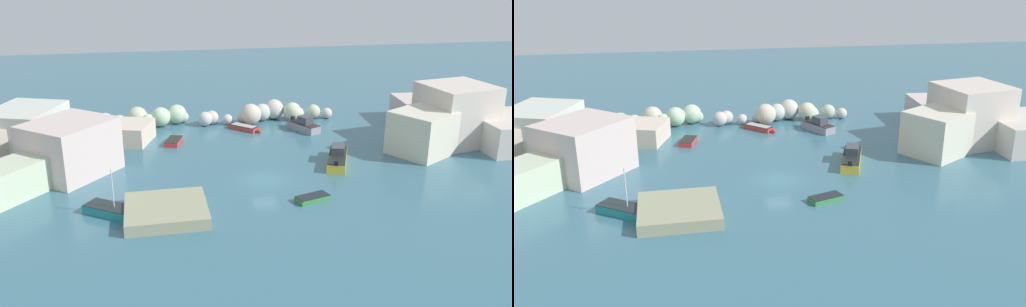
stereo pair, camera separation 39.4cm
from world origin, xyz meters
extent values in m
plane|color=#3A6B7D|center=(0.00, 0.00, 0.00)|extent=(160.00, 160.00, 0.00)
cube|color=beige|center=(-14.42, 14.87, 1.16)|extent=(7.59, 7.07, 2.32)
cube|color=silver|center=(-24.85, 12.40, 2.67)|extent=(9.00, 10.02, 5.34)
cube|color=beige|center=(-23.95, 0.36, 1.61)|extent=(8.45, 9.08, 3.21)
cube|color=beige|center=(-27.02, 18.63, 1.24)|extent=(4.66, 8.92, 2.49)
cube|color=beige|center=(-19.23, 5.29, 2.78)|extent=(10.45, 10.61, 5.57)
cube|color=beige|center=(25.61, 16.98, 1.58)|extent=(8.84, 6.63, 3.15)
cube|color=beige|center=(30.15, 5.27, 1.78)|extent=(8.26, 8.91, 3.55)
cube|color=beige|center=(29.17, 18.49, 0.99)|extent=(7.64, 9.70, 1.98)
cube|color=beige|center=(19.84, 5.29, 2.46)|extent=(10.09, 9.20, 4.91)
cube|color=beige|center=(31.39, 17.89, 0.76)|extent=(8.94, 8.43, 1.52)
cube|color=beige|center=(24.45, 7.74, 3.52)|extent=(8.67, 8.45, 7.03)
sphere|color=beige|center=(-16.95, 20.14, 1.10)|extent=(2.20, 2.20, 2.20)
sphere|color=beige|center=(-15.20, 20.03, 0.93)|extent=(1.87, 1.87, 1.87)
sphere|color=beige|center=(-12.92, 20.98, 1.30)|extent=(2.61, 2.61, 2.61)
sphere|color=beige|center=(-11.55, 20.05, 0.92)|extent=(1.83, 1.83, 1.83)
sphere|color=#B9DAAF|center=(-9.93, 20.48, 1.26)|extent=(2.52, 2.52, 2.52)
sphere|color=beige|center=(-7.81, 21.37, 1.28)|extent=(2.55, 2.55, 2.55)
sphere|color=beige|center=(-6.99, 21.75, 0.75)|extent=(1.50, 1.50, 1.50)
sphere|color=beige|center=(-4.21, 19.61, 0.95)|extent=(1.89, 1.89, 1.89)
sphere|color=beige|center=(-3.27, 20.35, 0.90)|extent=(1.79, 1.79, 1.79)
sphere|color=beige|center=(-1.27, 19.65, 0.70)|extent=(1.40, 1.40, 1.40)
sphere|color=beige|center=(0.81, 20.09, 0.72)|extent=(1.44, 1.44, 1.44)
sphere|color=beige|center=(1.79, 19.24, 1.38)|extent=(2.76, 2.76, 2.76)
sphere|color=silver|center=(3.61, 20.78, 1.15)|extent=(2.31, 2.31, 2.31)
sphere|color=beige|center=(5.33, 21.31, 1.35)|extent=(2.69, 2.69, 2.69)
sphere|color=beige|center=(7.66, 20.27, 1.22)|extent=(2.43, 2.43, 2.43)
sphere|color=beige|center=(8.50, 20.58, 0.85)|extent=(1.70, 1.70, 1.70)
sphere|color=beige|center=(10.71, 20.64, 0.96)|extent=(1.93, 1.93, 1.93)
sphere|color=beige|center=(12.52, 20.24, 0.73)|extent=(1.46, 1.46, 1.46)
cube|color=#9C9B7B|center=(-9.95, -6.52, 0.53)|extent=(7.22, 7.11, 1.05)
sphere|color=red|center=(2.18, 15.37, 0.26)|extent=(0.52, 0.52, 0.52)
cube|color=yellow|center=(8.59, 3.21, 0.47)|extent=(4.06, 6.72, 0.95)
cube|color=black|center=(8.59, 3.21, 0.98)|extent=(3.98, 6.58, 0.06)
cube|color=#3F444C|center=(8.82, 3.83, 1.39)|extent=(2.02, 2.52, 0.89)
cube|color=black|center=(7.50, 0.33, 1.20)|extent=(0.54, 0.49, 0.50)
cube|color=teal|center=(-14.37, -5.58, 0.38)|extent=(5.69, 4.69, 0.77)
cube|color=#1C272A|center=(-14.37, -5.58, 0.80)|extent=(5.58, 4.60, 0.06)
cylinder|color=silver|center=(-14.37, -5.58, 2.56)|extent=(0.10, 0.10, 3.58)
cube|color=red|center=(-8.59, 12.96, 0.26)|extent=(2.37, 3.38, 0.53)
cube|color=#202822|center=(-8.59, 12.96, 0.56)|extent=(2.32, 3.31, 0.06)
cube|color=#C63F31|center=(0.51, 17.01, 0.27)|extent=(3.73, 3.68, 0.53)
cube|color=#221E36|center=(0.51, 17.01, 0.56)|extent=(3.65, 3.61, 0.06)
cube|color=#ADA89E|center=(0.51, 17.01, 0.57)|extent=(3.17, 3.13, 0.08)
cube|color=gray|center=(8.01, 15.34, 0.46)|extent=(3.69, 4.76, 0.93)
cube|color=#312423|center=(8.01, 15.34, 0.96)|extent=(3.62, 4.66, 0.06)
cube|color=#3F444C|center=(8.13, 15.13, 1.43)|extent=(1.96, 2.06, 1.01)
cube|color=black|center=(6.99, 17.16, 1.18)|extent=(0.56, 0.53, 0.50)
cube|color=#378742|center=(3.39, -5.62, 0.22)|extent=(3.42, 2.33, 0.45)
cube|color=#1F242B|center=(3.39, -5.62, 0.48)|extent=(3.35, 2.28, 0.06)
camera|label=1|loc=(-9.95, -51.08, 21.65)|focal=39.36mm
camera|label=2|loc=(-9.56, -51.15, 21.65)|focal=39.36mm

